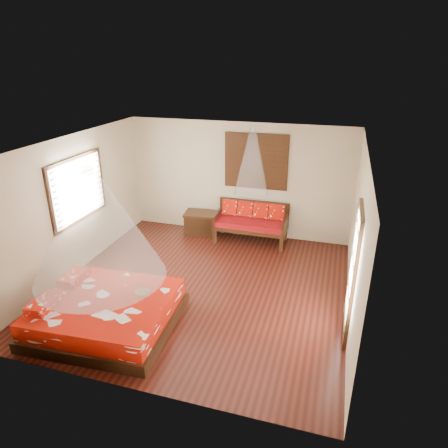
{
  "coord_description": "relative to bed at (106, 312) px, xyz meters",
  "views": [
    {
      "loc": [
        2.34,
        -6.37,
        4.22
      ],
      "look_at": [
        0.28,
        0.56,
        1.15
      ],
      "focal_mm": 32.0,
      "sensor_mm": 36.0,
      "label": 1
    }
  ],
  "objects": [
    {
      "name": "mosquito_net_main",
      "position": [
        0.02,
        0.0,
        1.6
      ],
      "size": [
        2.05,
        2.05,
        1.8
      ],
      "primitive_type": "cone",
      "color": "white",
      "rests_on": "ceiling"
    },
    {
      "name": "wine_tray",
      "position": [
        0.51,
        0.36,
        0.3
      ],
      "size": [
        0.26,
        0.26,
        0.21
      ],
      "rotation": [
        0.0,
        0.0,
        0.34
      ],
      "color": "brown",
      "rests_on": "bed"
    },
    {
      "name": "window_left",
      "position": [
        -1.57,
        1.8,
        1.45
      ],
      "size": [
        0.1,
        1.74,
        1.34
      ],
      "color": "black",
      "rests_on": "wall_left"
    },
    {
      "name": "storage_chest",
      "position": [
        0.25,
        4.05,
        0.03
      ],
      "size": [
        0.87,
        0.68,
        0.55
      ],
      "rotation": [
        0.0,
        0.0,
        0.12
      ],
      "color": "black",
      "rests_on": "floor"
    },
    {
      "name": "bed",
      "position": [
        0.0,
        0.0,
        0.0
      ],
      "size": [
        2.32,
        2.12,
        0.65
      ],
      "rotation": [
        0.0,
        0.0,
        0.06
      ],
      "color": "black",
      "rests_on": "floor"
    },
    {
      "name": "mosquito_net_daybed",
      "position": [
        1.57,
        3.85,
        1.75
      ],
      "size": [
        0.78,
        0.78,
        1.5
      ],
      "primitive_type": "cone",
      "color": "white",
      "rests_on": "ceiling"
    },
    {
      "name": "daybed",
      "position": [
        1.57,
        3.98,
        0.27
      ],
      "size": [
        1.74,
        0.77,
        0.94
      ],
      "color": "black",
      "rests_on": "floor"
    },
    {
      "name": "shutter_panel",
      "position": [
        1.57,
        4.32,
        1.65
      ],
      "size": [
        1.52,
        0.06,
        1.32
      ],
      "color": "black",
      "rests_on": "wall_back"
    },
    {
      "name": "room",
      "position": [
        1.14,
        1.6,
        1.15
      ],
      "size": [
        5.54,
        5.54,
        2.84
      ],
      "color": "black",
      "rests_on": "ground"
    },
    {
      "name": "glazed_door",
      "position": [
        3.86,
        1.0,
        0.82
      ],
      "size": [
        0.08,
        1.02,
        2.16
      ],
      "color": "black",
      "rests_on": "floor"
    }
  ]
}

